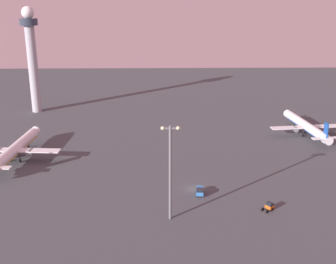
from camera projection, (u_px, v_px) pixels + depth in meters
name	position (u px, v px, depth m)	size (l,w,h in m)	color
ground_plane	(193.00, 189.00, 123.20)	(416.00, 416.00, 0.00)	#424449
control_tower	(32.00, 53.00, 195.07)	(8.00, 8.00, 48.36)	#A8A8B2
airplane_near_gate	(15.00, 149.00, 143.21)	(30.92, 39.69, 10.18)	white
airplane_far_stand	(306.00, 126.00, 168.60)	(29.25, 37.48, 9.61)	white
baggage_tractor	(200.00, 191.00, 119.19)	(2.33, 4.29, 2.25)	#3372BF
pushback_tug	(269.00, 206.00, 110.85)	(3.53, 3.32, 2.05)	#D85919
apron_light_west	(170.00, 167.00, 102.59)	(4.80, 0.90, 24.41)	slate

